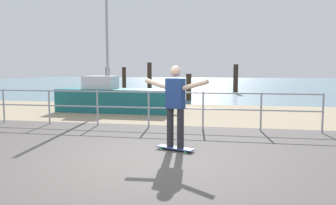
% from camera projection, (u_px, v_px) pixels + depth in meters
% --- Properties ---
extents(ground_plane, '(24.00, 10.00, 0.04)m').
position_uv_depth(ground_plane, '(107.00, 182.00, 4.97)').
color(ground_plane, '#514C49').
rests_on(ground_plane, ground).
extents(beach_strip, '(24.00, 6.00, 0.04)m').
position_uv_depth(beach_strip, '(184.00, 113.00, 12.78)').
color(beach_strip, tan).
rests_on(beach_strip, ground).
extents(sea_surface, '(72.00, 50.00, 0.04)m').
position_uv_depth(sea_surface, '(218.00, 83.00, 40.14)').
color(sea_surface, slate).
rests_on(sea_surface, ground).
extents(railing_fence, '(12.38, 0.05, 1.05)m').
position_uv_depth(railing_fence, '(97.00, 103.00, 9.79)').
color(railing_fence, '#9EA0A5').
rests_on(railing_fence, ground).
extents(sailboat, '(4.97, 1.49, 4.53)m').
position_uv_depth(sailboat, '(119.00, 99.00, 13.01)').
color(sailboat, '#19666B').
rests_on(sailboat, ground).
extents(skateboard, '(0.82, 0.47, 0.08)m').
position_uv_depth(skateboard, '(175.00, 148.00, 6.83)').
color(skateboard, '#334C8C').
rests_on(skateboard, ground).
extents(skateboarder, '(1.39, 0.59, 1.65)m').
position_uv_depth(skateboarder, '(175.00, 102.00, 6.73)').
color(skateboarder, '#26262B').
rests_on(skateboarder, skateboard).
extents(groyne_post_0, '(0.30, 0.30, 1.81)m').
position_uv_depth(groyne_post_0, '(108.00, 79.00, 26.63)').
color(groyne_post_0, '#332319').
rests_on(groyne_post_0, ground).
extents(groyne_post_1, '(0.27, 0.27, 1.80)m').
position_uv_depth(groyne_post_1, '(124.00, 80.00, 22.87)').
color(groyne_post_1, '#332319').
rests_on(groyne_post_1, ground).
extents(groyne_post_2, '(0.26, 0.26, 2.05)m').
position_uv_depth(groyne_post_2, '(149.00, 80.00, 19.63)').
color(groyne_post_2, '#332319').
rests_on(groyne_post_2, ground).
extents(groyne_post_3, '(0.29, 0.29, 1.42)m').
position_uv_depth(groyne_post_3, '(189.00, 87.00, 17.86)').
color(groyne_post_3, '#332319').
rests_on(groyne_post_3, ground).
extents(groyne_post_4, '(0.33, 0.33, 2.00)m').
position_uv_depth(groyne_post_4, '(236.00, 79.00, 23.34)').
color(groyne_post_4, '#332319').
rests_on(groyne_post_4, ground).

